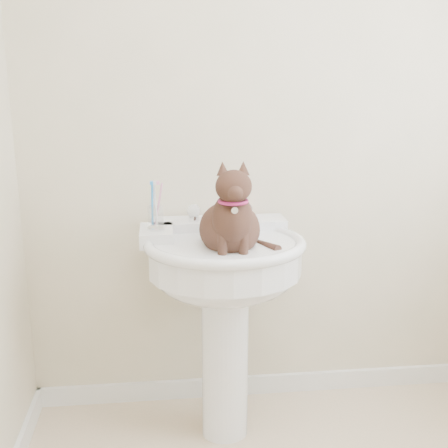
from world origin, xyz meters
name	(u,v)px	position (x,y,z in m)	size (l,w,h in m)	color
wall_back	(283,126)	(0.00, 1.10, 1.25)	(2.20, 0.00, 2.50)	#C3B999
baseboard_back	(276,383)	(0.00, 1.09, 0.04)	(2.20, 0.02, 0.09)	white
pedestal_sink	(224,278)	(-0.28, 0.81, 0.69)	(0.64, 0.62, 0.88)	white
faucet	(220,211)	(-0.28, 0.96, 0.92)	(0.28, 0.12, 0.14)	silver
soap_bar	(240,212)	(-0.19, 1.06, 0.89)	(0.09, 0.06, 0.03)	#E85033
toothbrush_cup	(156,217)	(-0.54, 0.87, 0.93)	(0.07, 0.07, 0.18)	silver
cat	(231,222)	(-0.26, 0.73, 0.93)	(0.25, 0.31, 0.46)	#512F22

